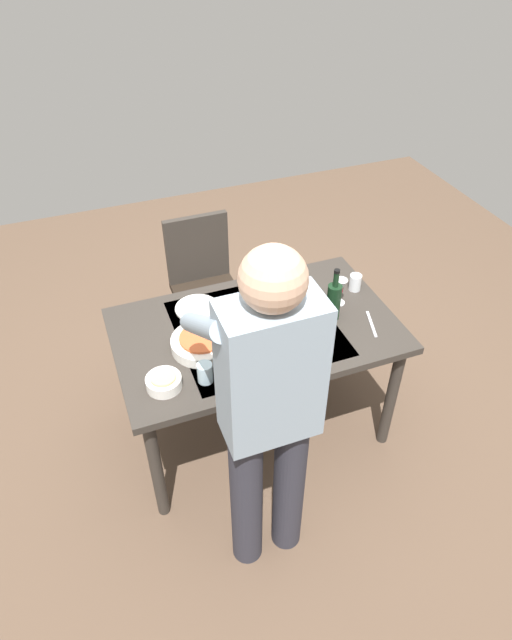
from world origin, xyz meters
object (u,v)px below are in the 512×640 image
object	(u,v)px
person_server	(268,409)
dinner_plate_near	(197,308)
dining_table	(256,340)
chair_near	(203,278)
side_bowl_salad	(272,358)
wine_bottle	(334,300)
water_cup_near_left	(355,282)
water_cup_near_right	(205,373)
serving_bowl_pasta	(202,342)
side_bowl_bread	(164,382)
wine_glass_left	(341,287)

from	to	relation	value
person_server	dinner_plate_near	size ratio (longest dim) A/B	7.34
dining_table	dinner_plate_near	bearing A→B (deg)	-46.66
chair_near	dinner_plate_near	size ratio (longest dim) A/B	3.96
dining_table	side_bowl_salad	distance (m)	0.29
wine_bottle	water_cup_near_left	xyz separation A→B (m)	(-0.23, -0.17, -0.06)
water_cup_near_right	serving_bowl_pasta	xyz separation A→B (m)	(-0.05, -0.22, -0.02)
dining_table	side_bowl_bread	distance (m)	0.59
serving_bowl_pasta	side_bowl_bread	size ratio (longest dim) A/B	1.88
serving_bowl_pasta	side_bowl_salad	xyz separation A→B (m)	(-0.28, 0.22, 0.00)
dining_table	wine_glass_left	bearing A→B (deg)	-176.11
side_bowl_bread	water_cup_near_right	bearing A→B (deg)	171.43
side_bowl_salad	side_bowl_bread	distance (m)	0.51
water_cup_near_left	serving_bowl_pasta	xyz separation A→B (m)	(0.91, 0.16, -0.01)
person_server	water_cup_near_right	size ratio (longest dim) A/B	17.15
wine_bottle	side_bowl_salad	world-z (taller)	wine_bottle
water_cup_near_left	side_bowl_salad	xyz separation A→B (m)	(0.64, 0.38, -0.01)
water_cup_near_left	side_bowl_salad	distance (m)	0.74
person_server	side_bowl_salad	bearing A→B (deg)	-114.45
person_server	wine_glass_left	bearing A→B (deg)	-133.87
water_cup_near_right	serving_bowl_pasta	distance (m)	0.22
water_cup_near_right	side_bowl_bread	world-z (taller)	water_cup_near_right
water_cup_near_right	wine_glass_left	bearing A→B (deg)	-160.32
dinner_plate_near	person_server	bearing A→B (deg)	91.45
water_cup_near_left	side_bowl_bread	world-z (taller)	water_cup_near_left
person_server	wine_bottle	distance (m)	0.88
wine_glass_left	side_bowl_bread	world-z (taller)	wine_glass_left
dining_table	dinner_plate_near	size ratio (longest dim) A/B	6.16
chair_near	side_bowl_bread	size ratio (longest dim) A/B	5.69
side_bowl_salad	water_cup_near_right	bearing A→B (deg)	-0.24
water_cup_near_left	side_bowl_bread	size ratio (longest dim) A/B	0.58
water_cup_near_left	water_cup_near_right	distance (m)	1.03
person_server	water_cup_near_left	distance (m)	1.17
wine_glass_left	side_bowl_bread	size ratio (longest dim) A/B	0.94
dinner_plate_near	wine_bottle	bearing A→B (deg)	153.65
person_server	side_bowl_salad	distance (m)	0.50
water_cup_near_left	serving_bowl_pasta	bearing A→B (deg)	9.79
dining_table	wine_glass_left	size ratio (longest dim) A/B	9.38
water_cup_near_right	dining_table	bearing A→B (deg)	-142.58
person_server	wine_bottle	xyz separation A→B (m)	(-0.61, -0.63, -0.10)
chair_near	serving_bowl_pasta	xyz separation A→B (m)	(0.24, 0.86, 0.26)
person_server	water_cup_near_right	xyz separation A→B (m)	(0.13, -0.43, -0.16)
dining_table	serving_bowl_pasta	distance (m)	0.32
chair_near	serving_bowl_pasta	size ratio (longest dim) A/B	3.03
dining_table	water_cup_near_right	size ratio (longest dim) A/B	14.38
water_cup_near_right	serving_bowl_pasta	world-z (taller)	water_cup_near_right
water_cup_near_left	water_cup_near_right	xyz separation A→B (m)	(0.96, 0.37, 0.00)
wine_glass_left	side_bowl_salad	bearing A→B (deg)	30.62
person_server	water_cup_near_left	size ratio (longest dim) A/B	18.30
water_cup_near_right	serving_bowl_pasta	size ratio (longest dim) A/B	0.33
dining_table	chair_near	distance (m)	0.82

